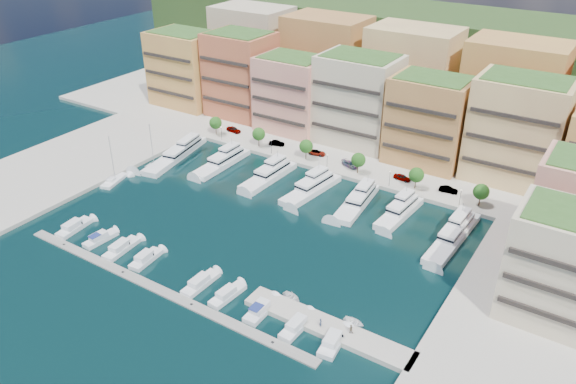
{
  "coord_description": "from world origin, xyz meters",
  "views": [
    {
      "loc": [
        64.39,
        -87.82,
        67.8
      ],
      "look_at": [
        3.25,
        6.91,
        6.0
      ],
      "focal_mm": 35.0,
      "sensor_mm": 36.0,
      "label": 1
    }
  ],
  "objects_px": {
    "cruiser_1": "(100,239)",
    "cruiser_8": "(297,326)",
    "car_2": "(317,153)",
    "cruiser_3": "(146,259)",
    "cruiser_7": "(261,310)",
    "tender_0": "(292,297)",
    "lamppost_3": "(390,176)",
    "yacht_5": "(400,210)",
    "yacht_3": "(313,187)",
    "car_3": "(350,164)",
    "lamppost_4": "(461,195)",
    "cruiser_0": "(74,227)",
    "car_5": "(448,190)",
    "tree_2": "(306,146)",
    "yacht_1": "(223,161)",
    "cruiser_2": "(121,248)",
    "car_4": "(402,177)",
    "yacht_4": "(358,201)",
    "yacht_0": "(178,153)",
    "person_0": "(321,323)",
    "tree_0": "(216,123)",
    "yacht_6": "(454,234)",
    "cruiser_5": "(201,283)",
    "tree_3": "(358,160)",
    "car_1": "(277,143)",
    "lamppost_0": "(221,131)",
    "tree_4": "(416,175)",
    "sailboat_2": "(153,168)",
    "tree_1": "(259,134)",
    "person_1": "(351,329)",
    "tree_5": "(481,192)",
    "sailboat_1": "(114,181)",
    "lamppost_2": "(327,159)",
    "car_0": "(234,130)",
    "cruiser_9": "(333,342)"
  },
  "relations": [
    {
      "from": "tender_0",
      "to": "car_2",
      "type": "distance_m",
      "value": 61.97
    },
    {
      "from": "car_2",
      "to": "car_5",
      "type": "xyz_separation_m",
      "value": [
        38.32,
        -1.42,
        0.07
      ]
    },
    {
      "from": "cruiser_8",
      "to": "sailboat_2",
      "type": "bearing_deg",
      "value": 154.27
    },
    {
      "from": "tender_0",
      "to": "car_3",
      "type": "distance_m",
      "value": 56.33
    },
    {
      "from": "lamppost_2",
      "to": "yacht_1",
      "type": "distance_m",
      "value": 28.76
    },
    {
      "from": "tree_1",
      "to": "yacht_6",
      "type": "height_order",
      "value": "tree_1"
    },
    {
      "from": "car_1",
      "to": "tree_4",
      "type": "bearing_deg",
      "value": -111.39
    },
    {
      "from": "cruiser_7",
      "to": "car_0",
      "type": "distance_m",
      "value": 82.83
    },
    {
      "from": "car_5",
      "to": "person_1",
      "type": "xyz_separation_m",
      "value": [
        2.51,
        -57.42,
        0.1
      ]
    },
    {
      "from": "yacht_4",
      "to": "car_3",
      "type": "xyz_separation_m",
      "value": [
        -10.37,
        15.72,
        0.62
      ]
    },
    {
      "from": "cruiser_1",
      "to": "cruiser_8",
      "type": "xyz_separation_m",
      "value": [
        50.3,
        0.01,
        -0.02
      ]
    },
    {
      "from": "tree_3",
      "to": "car_5",
      "type": "xyz_separation_m",
      "value": [
        23.7,
        2.43,
        -2.99
      ]
    },
    {
      "from": "cruiser_1",
      "to": "person_1",
      "type": "distance_m",
      "value": 59.14
    },
    {
      "from": "yacht_0",
      "to": "tender_0",
      "type": "xyz_separation_m",
      "value": [
        60.7,
        -35.34,
        -0.8
      ]
    },
    {
      "from": "cruiser_0",
      "to": "car_5",
      "type": "relative_size",
      "value": 1.97
    },
    {
      "from": "tree_5",
      "to": "cruiser_0",
      "type": "relative_size",
      "value": 0.63
    },
    {
      "from": "car_2",
      "to": "yacht_1",
      "type": "bearing_deg",
      "value": 123.73
    },
    {
      "from": "cruiser_5",
      "to": "cruiser_7",
      "type": "distance_m",
      "value": 14.22
    },
    {
      "from": "tree_2",
      "to": "yacht_1",
      "type": "distance_m",
      "value": 23.18
    },
    {
      "from": "tree_3",
      "to": "tree_2",
      "type": "bearing_deg",
      "value": 180.0
    },
    {
      "from": "yacht_3",
      "to": "tree_4",
      "type": "bearing_deg",
      "value": 32.18
    },
    {
      "from": "cruiser_2",
      "to": "car_2",
      "type": "xyz_separation_m",
      "value": [
        11.65,
        61.95,
        1.13
      ]
    },
    {
      "from": "person_1",
      "to": "cruiser_3",
      "type": "bearing_deg",
      "value": -25.76
    },
    {
      "from": "cruiser_7",
      "to": "yacht_0",
      "type": "bearing_deg",
      "value": 144.42
    },
    {
      "from": "yacht_0",
      "to": "yacht_4",
      "type": "height_order",
      "value": "same"
    },
    {
      "from": "tree_4",
      "to": "person_0",
      "type": "xyz_separation_m",
      "value": [
        5.19,
        -56.42,
        -2.89
      ]
    },
    {
      "from": "cruiser_5",
      "to": "car_4",
      "type": "bearing_deg",
      "value": 75.26
    },
    {
      "from": "tree_1",
      "to": "cruiser_0",
      "type": "bearing_deg",
      "value": -99.21
    },
    {
      "from": "cruiser_1",
      "to": "car_2",
      "type": "xyz_separation_m",
      "value": [
        18.21,
        61.95,
        1.11
      ]
    },
    {
      "from": "lamppost_3",
      "to": "yacht_5",
      "type": "relative_size",
      "value": 0.24
    },
    {
      "from": "car_1",
      "to": "car_4",
      "type": "distance_m",
      "value": 39.29
    },
    {
      "from": "cruiser_0",
      "to": "car_4",
      "type": "distance_m",
      "value": 80.44
    },
    {
      "from": "cruiser_9",
      "to": "car_5",
      "type": "height_order",
      "value": "car_5"
    },
    {
      "from": "yacht_4",
      "to": "sailboat_1",
      "type": "bearing_deg",
      "value": -157.79
    },
    {
      "from": "cruiser_2",
      "to": "cruiser_7",
      "type": "height_order",
      "value": "cruiser_7"
    },
    {
      "from": "cruiser_7",
      "to": "sailboat_2",
      "type": "height_order",
      "value": "sailboat_2"
    },
    {
      "from": "tree_1",
      "to": "yacht_4",
      "type": "xyz_separation_m",
      "value": [
        38.88,
        -13.6,
        -3.65
      ]
    },
    {
      "from": "yacht_5",
      "to": "car_4",
      "type": "relative_size",
      "value": 3.93
    },
    {
      "from": "lamppost_3",
      "to": "lamppost_0",
      "type": "bearing_deg",
      "value": 180.0
    },
    {
      "from": "yacht_6",
      "to": "tender_0",
      "type": "xyz_separation_m",
      "value": [
        -18.78,
        -36.36,
        -0.8
      ]
    },
    {
      "from": "yacht_1",
      "to": "cruiser_5",
      "type": "height_order",
      "value": "yacht_1"
    },
    {
      "from": "cruiser_3",
      "to": "cruiser_7",
      "type": "distance_m",
      "value": 28.9
    },
    {
      "from": "cruiser_3",
      "to": "cruiser_7",
      "type": "bearing_deg",
      "value": -0.04
    },
    {
      "from": "yacht_0",
      "to": "person_0",
      "type": "distance_m",
      "value": 80.11
    },
    {
      "from": "yacht_4",
      "to": "cruiser_1",
      "type": "height_order",
      "value": "yacht_4"
    },
    {
      "from": "tree_1",
      "to": "person_1",
      "type": "height_order",
      "value": "tree_1"
    },
    {
      "from": "tree_0",
      "to": "yacht_4",
      "type": "xyz_separation_m",
      "value": [
        54.88,
        -13.6,
        -3.65
      ]
    },
    {
      "from": "lamppost_4",
      "to": "yacht_3",
      "type": "height_order",
      "value": "yacht_3"
    },
    {
      "from": "yacht_3",
      "to": "car_3",
      "type": "distance_m",
      "value": 15.96
    },
    {
      "from": "lamppost_3",
      "to": "person_0",
      "type": "xyz_separation_m",
      "value": [
        11.19,
        -54.12,
        -1.97
      ]
    }
  ]
}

